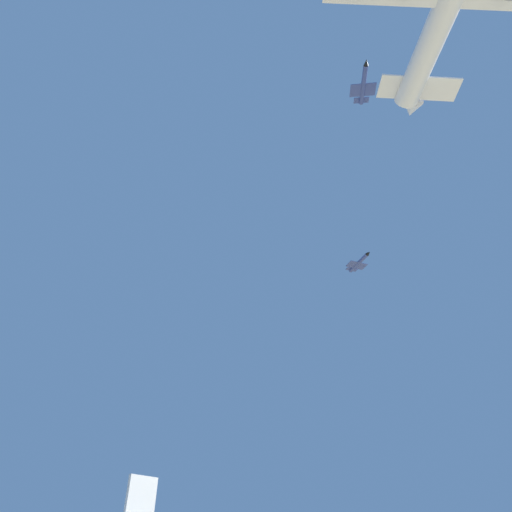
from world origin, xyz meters
name	(u,v)px	position (x,y,z in m)	size (l,w,h in m)	color
chase_jet_left_wing	(363,85)	(-38.28, 50.58, 123.68)	(14.74, 9.89, 4.00)	#38478C
chase_jet_trailing	(359,263)	(-99.49, 21.36, 102.10)	(11.46, 13.93, 4.00)	#38478C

